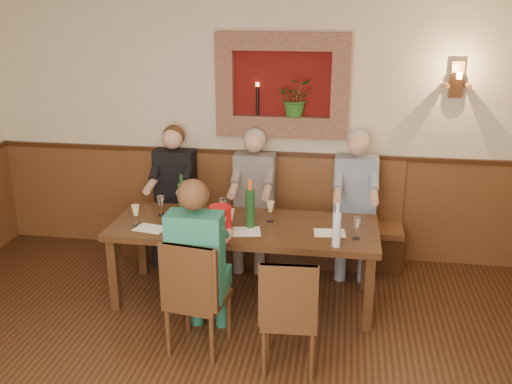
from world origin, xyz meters
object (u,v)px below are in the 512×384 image
dining_table (244,232)px  wine_bottle_green_a (250,207)px  person_bench_right (354,214)px  person_bench_mid (253,209)px  spittoon_bucket (220,218)px  bench (260,229)px  wine_bottle_green_b (182,199)px  person_bench_left (174,204)px  chair_near_left (198,317)px  water_bottle (337,229)px  person_chair_front (199,277)px  chair_near_right (289,335)px

dining_table → wine_bottle_green_a: wine_bottle_green_a is taller
dining_table → person_bench_right: 1.30m
person_bench_mid → wine_bottle_green_a: person_bench_mid is taller
dining_table → spittoon_bucket: bearing=-137.7°
bench → wine_bottle_green_b: (-0.62, -0.79, 0.59)m
person_bench_left → chair_near_left: bearing=-67.8°
bench → water_bottle: bearing=-57.2°
spittoon_bucket → water_bottle: bearing=-10.2°
water_bottle → chair_near_left: bearing=-154.2°
spittoon_bucket → wine_bottle_green_a: 0.28m
person_bench_right → water_bottle: (-0.16, -1.18, 0.30)m
chair_near_left → person_bench_left: (-0.69, 1.70, 0.31)m
person_bench_left → person_bench_mid: (0.86, 0.00, -0.00)m
dining_table → person_bench_mid: (-0.05, 0.84, -0.08)m
chair_near_left → person_bench_left: size_ratio=0.67×
person_bench_left → person_chair_front: 1.76m
dining_table → wine_bottle_green_b: 0.68m
chair_near_right → water_bottle: bearing=59.9°
spittoon_bucket → person_bench_mid: bearing=82.6°
person_bench_mid → person_chair_front: size_ratio=1.00×
person_bench_right → person_bench_left: bearing=180.0°
chair_near_right → person_chair_front: bearing=161.6°
chair_near_left → person_chair_front: (0.00, 0.08, 0.31)m
dining_table → person_chair_front: 0.81m
bench → person_bench_right: (0.99, -0.11, 0.28)m
person_bench_mid → wine_bottle_green_b: person_bench_mid is taller
dining_table → person_bench_right: person_bench_right is taller
person_bench_right → dining_table: bearing=-139.9°
chair_near_right → wine_bottle_green_b: 1.72m
person_bench_right → person_bench_mid: bearing=180.0°
wine_bottle_green_b → spittoon_bucket: bearing=-36.2°
person_chair_front → wine_bottle_green_b: bearing=113.1°
chair_near_left → spittoon_bucket: spittoon_bucket is taller
dining_table → water_bottle: water_bottle is taller
wine_bottle_green_b → chair_near_left: bearing=-68.7°
chair_near_left → dining_table: bearing=84.3°
person_bench_mid → person_chair_front: 1.62m
person_bench_right → spittoon_bucket: person_bench_right is taller
chair_near_left → bench: bearing=91.8°
water_bottle → spittoon_bucket: bearing=169.8°
dining_table → bench: bench is taller
chair_near_right → spittoon_bucket: (-0.70, 0.81, 0.59)m
bench → wine_bottle_green_a: 1.16m
chair_near_right → person_bench_right: 1.90m
bench → person_chair_front: 1.75m
chair_near_left → person_bench_mid: size_ratio=0.68×
person_bench_mid → water_bottle: person_bench_mid is taller
person_bench_mid → spittoon_bucket: 1.05m
person_bench_mid → person_bench_right: person_bench_right is taller
person_bench_right → spittoon_bucket: 1.57m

